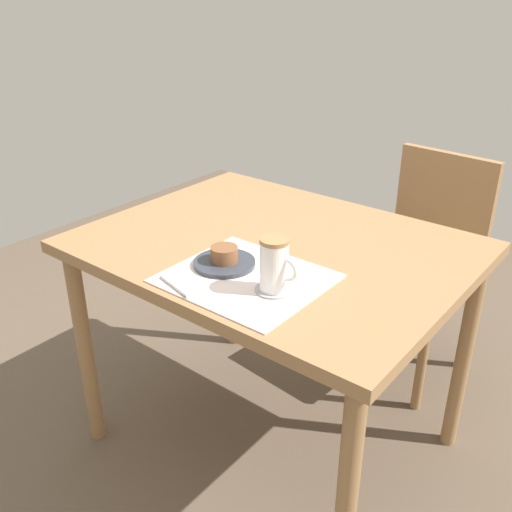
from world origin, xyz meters
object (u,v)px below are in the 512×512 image
object	(u,v)px
wooden_chair	(422,255)
dining_table	(274,268)
coffee_mug	(275,264)
pastry_plate	(224,263)
pastry	(224,254)

from	to	relation	value
wooden_chair	dining_table	bearing A→B (deg)	81.95
dining_table	wooden_chair	world-z (taller)	wooden_chair
wooden_chair	coffee_mug	world-z (taller)	coffee_mug
pastry_plate	coffee_mug	distance (m)	0.20
wooden_chair	pastry	xyz separation A→B (m)	(-0.18, -0.93, 0.30)
pastry_plate	pastry	bearing A→B (deg)	0.00
wooden_chair	coffee_mug	bearing A→B (deg)	95.55
dining_table	coffee_mug	size ratio (longest dim) A/B	8.07
dining_table	pastry	bearing A→B (deg)	-92.89
dining_table	wooden_chair	bearing A→B (deg)	76.82
pastry	wooden_chair	bearing A→B (deg)	79.08
coffee_mug	wooden_chair	bearing A→B (deg)	90.41
pastry	coffee_mug	xyz separation A→B (m)	(0.19, -0.03, 0.04)
pastry	coffee_mug	bearing A→B (deg)	-8.52
pastry_plate	coffee_mug	size ratio (longest dim) A/B	1.24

